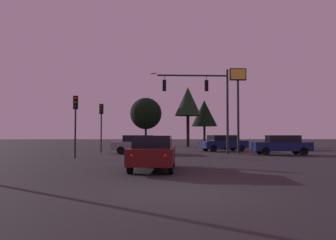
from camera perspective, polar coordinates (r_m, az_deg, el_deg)
name	(u,v)px	position (r m, az deg, el deg)	size (l,w,h in m)	color
ground_plane	(161,150)	(33.54, -1.18, -5.18)	(168.00, 168.00, 0.00)	#262326
traffic_signal_mast_arm	(205,95)	(27.76, 6.37, 4.16)	(6.45, 0.39, 6.94)	#232326
traffic_light_corner_left	(75,114)	(23.34, -15.43, 1.03)	(0.32, 0.36, 4.17)	#232326
traffic_light_corner_right	(101,118)	(29.92, -11.26, 0.34)	(0.35, 0.38, 4.27)	#232326
car_nearside_lane	(154,152)	(14.93, -2.47, -5.44)	(2.21, 4.76, 1.52)	#4C0F0F
car_crossing_left	(281,145)	(27.47, 18.69, -3.98)	(4.47, 2.08, 1.52)	#0F1947
car_crossing_right	(139,144)	(27.76, -4.90, -4.08)	(4.73, 2.11, 1.52)	gray
car_far_lane	(226,142)	(37.47, 9.76, -3.65)	(3.87, 4.21, 1.52)	black
car_parked_lot	(223,143)	(32.04, 9.31, -3.85)	(4.78, 3.05, 1.52)	#0F1947
store_sign_illuminated	(238,91)	(28.72, 11.78, 4.81)	(1.40, 0.29, 7.11)	#232326
tree_behind_sign	(146,114)	(45.47, -3.78, 1.09)	(4.27, 4.27, 6.56)	black
tree_left_far	(188,102)	(43.73, 3.39, 3.11)	(3.41, 3.41, 7.77)	black
tree_center_horizon	(204,113)	(49.72, 6.18, 1.13)	(3.79, 3.79, 6.65)	black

